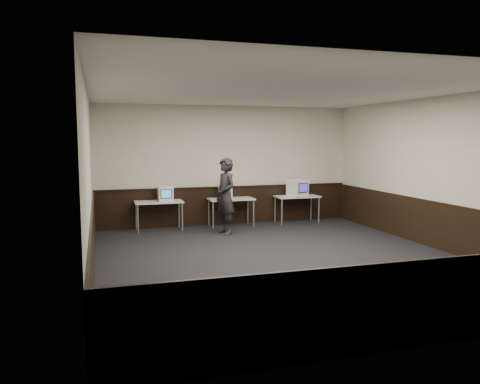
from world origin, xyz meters
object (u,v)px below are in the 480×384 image
desk_center (231,201)px  emac_right (298,188)px  desk_right (297,198)px  desk_left (159,204)px  emac_center (225,192)px  emac_left (165,194)px  person (225,196)px

desk_center → emac_right: (1.89, -0.04, 0.29)m
desk_right → desk_left: bearing=180.0°
emac_center → emac_right: (2.06, -0.04, 0.04)m
desk_left → emac_left: size_ratio=2.94×
desk_right → emac_right: (-0.01, -0.04, 0.29)m
desk_left → desk_center: bearing=0.0°
desk_center → desk_right: same height
emac_left → desk_center: bearing=2.1°
desk_left → person: size_ratio=0.65×
desk_right → emac_left: size_ratio=2.94×
emac_center → person: bearing=-93.2°
emac_right → emac_left: bearing=162.4°
emac_center → person: size_ratio=0.24×
emac_left → emac_right: (3.63, -0.01, 0.04)m
emac_center → person: person is taller
desk_right → emac_right: bearing=-97.4°
desk_left → emac_center: bearing=-0.0°
person → desk_right: bearing=96.1°
emac_left → desk_left: bearing=171.7°
desk_center → person: person is taller
emac_left → emac_right: bearing=1.0°
emac_left → person: (1.34, -0.87, -0.01)m
desk_center → emac_center: emac_center is taller
desk_right → desk_center: bearing=180.0°
desk_left → person: (1.50, -0.90, 0.25)m
desk_left → emac_right: size_ratio=2.07×
emac_center → person: 0.93m
desk_left → person: bearing=-30.9°
desk_right → person: (-2.30, -0.90, 0.25)m
desk_left → desk_right: 3.80m
emac_center → emac_left: bearing=-167.5°
desk_center → person: (-0.40, -0.90, 0.25)m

